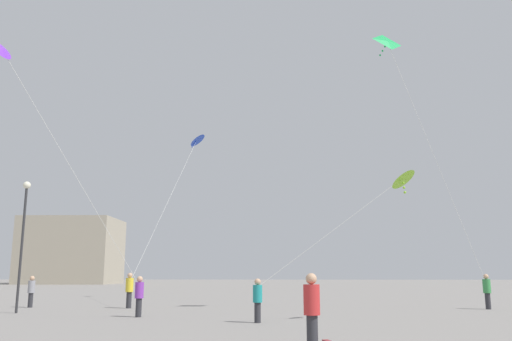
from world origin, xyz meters
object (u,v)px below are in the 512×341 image
Objects in this scene: person_in_green at (487,290)px; person_in_purple at (139,294)px; building_left_hall at (72,251)px; person_in_grey at (31,290)px; kite_emerald_delta at (390,47)px; person_in_red at (312,308)px; kite_lime_diamond at (402,179)px; person_in_yellow at (129,289)px; person_in_teal at (258,298)px; kite_violet_diamond at (4,53)px; kite_cobalt_diamond at (197,140)px; lamppost_west at (23,226)px.

person_in_green is 17.58m from person_in_purple.
building_left_hall reaches higher than person_in_green.
kite_emerald_delta is at bearing 87.97° from person_in_grey.
kite_lime_diamond is (3.95, 7.76, 4.50)m from person_in_red.
person_in_yellow is at bearing 92.06° from person_in_grey.
person_in_teal is 15.17m from person_in_grey.
person_in_teal is 0.18× the size of kite_violet_diamond.
kite_cobalt_diamond is (-17.07, 9.63, 10.70)m from person_in_green.
kite_lime_diamond is at bearing 72.79° from person_in_grey.
person_in_green is at bearing 156.40° from person_in_teal.
kite_cobalt_diamond is at bearing -87.92° from person_in_purple.
kite_cobalt_diamond reaches higher than person_in_yellow.
person_in_purple is 7.25m from lamppost_west.
kite_cobalt_diamond is at bearing 148.65° from person_in_grey.
kite_lime_diamond reaches higher than person_in_yellow.
lamppost_west is at bearing -112.79° from kite_cobalt_diamond.
kite_cobalt_diamond reaches higher than person_in_teal.
person_in_purple is 0.26× the size of kite_lime_diamond.
person_in_teal is 0.15× the size of kite_cobalt_diamond.
kite_violet_diamond is at bearing -167.22° from kite_lime_diamond.
person_in_green is at bearing 28.09° from kite_violet_diamond.
kite_violet_diamond is at bearing -99.61° from kite_cobalt_diamond.
person_in_teal is at bearing 62.49° from person_in_grey.
kite_emerald_delta is 79.04m from building_left_hall.
person_in_yellow is 70.16m from building_left_hall.
building_left_hall is at bearing 110.98° from lamppost_west.
person_in_red is at bearing 126.57° from person_in_purple.
person_in_green is 0.16× the size of kite_cobalt_diamond.
kite_emerald_delta is at bearing 126.63° from person_in_green.
person_in_grey is at bearing 173.18° from kite_emerald_delta.
person_in_green is 13.55m from kite_emerald_delta.
person_in_grey is (-7.64, 5.84, -0.01)m from person_in_purple.
kite_violet_diamond reaches higher than lamppost_west.
person_in_red is at bearing 30.07° from person_in_yellow.
person_in_grey is 0.10× the size of building_left_hall.
lamppost_west reaches higher than person_in_purple.
person_in_grey is at bearing 100.11° from person_in_green.
kite_violet_diamond is (-1.88, -10.60, 8.77)m from person_in_yellow.
kite_emerald_delta reaches higher than person_in_red.
person_in_grey is at bearing 158.01° from kite_lime_diamond.
person_in_yellow is 0.20× the size of kite_violet_diamond.
building_left_hall is at bearing 110.74° from kite_violet_diamond.
building_left_hall is (-42.90, 70.53, 0.17)m from kite_lime_diamond.
lamppost_west is at bearing -16.17° from person_in_purple.
building_left_hall is at bearing -155.86° from person_in_yellow.
kite_lime_diamond is 1.04× the size of lamppost_west.
lamppost_west is at bearing -174.68° from kite_emerald_delta.
person_in_purple is 9.61m from person_in_grey.
person_in_red is at bearing -110.39° from kite_emerald_delta.
kite_emerald_delta is at bearing -56.21° from building_left_hall.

